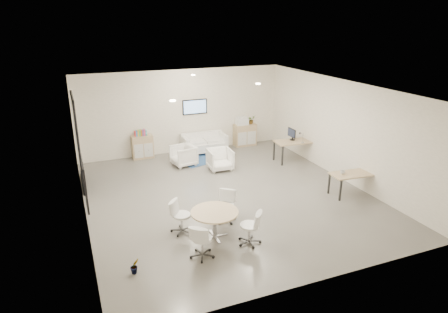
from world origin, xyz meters
TOP-DOWN VIEW (x-y plane):
  - room_shell at (0.00, 0.00)m, footprint 9.60×10.60m
  - glass_door at (-3.95, 2.51)m, footprint 0.09×1.90m
  - artwork at (-3.97, -1.60)m, footprint 0.05×0.54m
  - wall_tv at (0.50, 4.46)m, footprint 0.98×0.06m
  - ceiling_spots at (-0.20, 0.83)m, footprint 3.14×4.14m
  - sideboard_left at (-1.65, 4.27)m, footprint 0.78×0.40m
  - sideboard_right at (2.56, 4.26)m, footprint 0.90×0.44m
  - books at (-1.69, 4.28)m, footprint 0.45×0.14m
  - printer at (2.42, 4.26)m, footprint 0.49×0.42m
  - loveseat at (0.70, 4.07)m, footprint 1.71×0.86m
  - blue_rug at (0.28, 3.21)m, footprint 1.76×1.41m
  - armchair_left at (-0.46, 2.95)m, footprint 0.84×0.89m
  - armchair_right at (0.59, 2.06)m, footprint 0.83×0.78m
  - desk_rear at (3.47, 1.90)m, footprint 1.49×0.83m
  - desk_front at (3.48, -1.31)m, footprint 1.32×0.73m
  - monitor at (3.43, 2.05)m, footprint 0.20×0.50m
  - round_table at (-1.19, -2.12)m, footprint 1.14×1.14m
  - meeting_chairs at (-1.19, -2.12)m, footprint 2.14×2.14m
  - plant_cabinet at (2.83, 4.25)m, footprint 0.39×0.41m
  - plant_floor at (-3.24, -2.83)m, footprint 0.27×0.38m
  - cup at (3.19, -1.24)m, footprint 0.14×0.12m

SIDE VIEW (x-z plane):
  - blue_rug at x=0.28m, z-range 0.00..0.01m
  - plant_floor at x=-3.24m, z-range 0.00..0.15m
  - loveseat at x=0.70m, z-range 0.03..0.67m
  - armchair_left at x=-0.46m, z-range 0.00..0.80m
  - armchair_right at x=0.59m, z-range 0.00..0.81m
  - meeting_chairs at x=-1.19m, z-range 0.00..0.82m
  - sideboard_left at x=-1.65m, z-range 0.00..0.87m
  - sideboard_right at x=2.56m, z-range 0.00..0.90m
  - desk_front at x=3.48m, z-range 0.26..0.93m
  - round_table at x=-1.19m, z-range 0.26..0.96m
  - desk_rear at x=3.47m, z-range 0.30..1.05m
  - cup at x=3.19m, z-range 0.66..0.80m
  - books at x=-1.69m, z-range 0.87..1.09m
  - monitor at x=3.43m, z-range 0.77..1.21m
  - plant_cabinet at x=2.83m, z-range 0.90..1.16m
  - printer at x=2.42m, z-range 0.89..1.22m
  - glass_door at x=-3.95m, z-range 0.08..2.93m
  - artwork at x=-3.97m, z-range 1.03..2.07m
  - room_shell at x=0.00m, z-range -0.80..4.00m
  - wall_tv at x=0.50m, z-range 1.46..2.04m
  - ceiling_spots at x=-0.20m, z-range 3.17..3.20m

